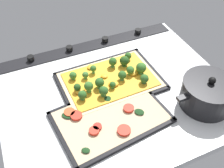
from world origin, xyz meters
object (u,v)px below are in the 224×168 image
Objects in this scene: baking_tray_front at (110,82)px; baking_tray_back at (111,118)px; veggie_pizza_back at (109,117)px; broccoli_pizza at (111,78)px; cooking_pot at (207,93)px.

baking_tray_front is 0.98× the size of baking_tray_back.
baking_tray_front and baking_tray_back have the same top height.
baking_tray_back is (6.64, 16.00, 0.00)cm from baking_tray_front.
veggie_pizza_back is at bearing 1.92° from baking_tray_back.
veggie_pizza_back is (0.56, 0.02, 0.70)cm from baking_tray_back.
broccoli_pizza is (-0.14, 0.20, 1.76)cm from baking_tray_front.
broccoli_pizza is 17.28cm from baking_tray_back.
veggie_pizza_back is at bearing -11.86° from cooking_pot.
baking_tray_front is at bearing -112.53° from baking_tray_back.
baking_tray_front is 1.07× the size of broccoli_pizza.
cooking_pot reaches higher than veggie_pizza_back.
broccoli_pizza reaches higher than baking_tray_front.
veggie_pizza_back is at bearing 65.80° from baking_tray_front.
baking_tray_back is at bearing 66.79° from broccoli_pizza.
cooking_pot is at bearing 138.62° from baking_tray_front.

